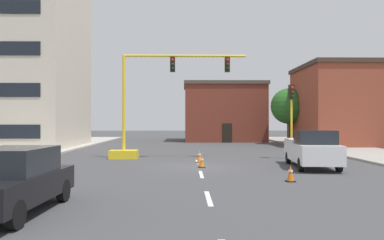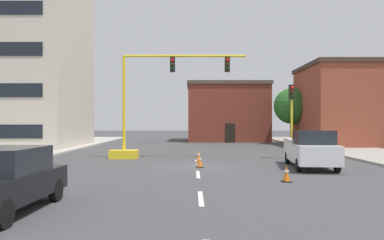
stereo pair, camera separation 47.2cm
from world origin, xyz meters
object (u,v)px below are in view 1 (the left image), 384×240
object	(u,v)px
traffic_light_pole_right	(291,105)
traffic_cone_roadside_a	(199,157)
tree_right_far	(289,106)
sedan_black_near_left	(13,180)
traffic_cone_roadside_b	(291,174)
traffic_cone_roadside_c	(202,161)
traffic_signal_gantry	(141,124)
pickup_truck_white	(312,149)

from	to	relation	value
traffic_light_pole_right	traffic_cone_roadside_a	size ratio (longest dim) A/B	6.13
tree_right_far	sedan_black_near_left	bearing A→B (deg)	-117.05
traffic_cone_roadside_b	traffic_cone_roadside_c	world-z (taller)	traffic_cone_roadside_b
traffic_signal_gantry	traffic_cone_roadside_a	xyz separation A→B (m)	(3.73, -2.87, -1.85)
traffic_light_pole_right	traffic_cone_roadside_a	bearing A→B (deg)	-159.13
traffic_light_pole_right	sedan_black_near_left	bearing A→B (deg)	-128.38
traffic_light_pole_right	tree_right_far	size ratio (longest dim) A/B	0.80
traffic_cone_roadside_a	sedan_black_near_left	bearing A→B (deg)	-114.02
sedan_black_near_left	traffic_cone_roadside_b	world-z (taller)	sedan_black_near_left
tree_right_far	traffic_cone_roadside_c	bearing A→B (deg)	-116.28
pickup_truck_white	traffic_cone_roadside_b	size ratio (longest dim) A/B	8.25
sedan_black_near_left	traffic_cone_roadside_a	size ratio (longest dim) A/B	5.83
traffic_cone_roadside_b	traffic_cone_roadside_c	bearing A→B (deg)	124.89
traffic_light_pole_right	traffic_cone_roadside_b	world-z (taller)	traffic_light_pole_right
traffic_signal_gantry	traffic_cone_roadside_a	world-z (taller)	traffic_signal_gantry
tree_right_far	pickup_truck_white	xyz separation A→B (m)	(-4.39, -20.75, -3.08)
traffic_signal_gantry	sedan_black_near_left	size ratio (longest dim) A/B	1.95
traffic_cone_roadside_c	sedan_black_near_left	bearing A→B (deg)	-118.59
traffic_cone_roadside_c	traffic_cone_roadside_b	bearing A→B (deg)	-55.11
tree_right_far	traffic_cone_roadside_b	world-z (taller)	tree_right_far
sedan_black_near_left	traffic_cone_roadside_a	distance (m)	13.36
sedan_black_near_left	traffic_cone_roadside_c	distance (m)	11.46
traffic_cone_roadside_b	sedan_black_near_left	bearing A→B (deg)	-149.60
traffic_signal_gantry	traffic_light_pole_right	world-z (taller)	traffic_signal_gantry
traffic_cone_roadside_b	traffic_cone_roadside_c	xyz separation A→B (m)	(-3.38, 4.85, -0.01)
traffic_cone_roadside_c	traffic_cone_roadside_a	bearing A→B (deg)	91.20
traffic_cone_roadside_b	traffic_cone_roadside_a	bearing A→B (deg)	116.11
tree_right_far	traffic_cone_roadside_c	size ratio (longest dim) A/B	9.05
traffic_signal_gantry	tree_right_far	world-z (taller)	traffic_signal_gantry
traffic_cone_roadside_a	traffic_cone_roadside_b	bearing A→B (deg)	-63.89
tree_right_far	traffic_light_pole_right	bearing A→B (deg)	-104.52
pickup_truck_white	sedan_black_near_left	distance (m)	15.04
traffic_light_pole_right	pickup_truck_white	bearing A→B (deg)	-92.49
sedan_black_near_left	tree_right_far	bearing A→B (deg)	62.95
traffic_signal_gantry	tree_right_far	distance (m)	21.05
traffic_signal_gantry	traffic_cone_roadside_b	size ratio (longest dim) A/B	13.18
traffic_cone_roadside_a	pickup_truck_white	bearing A→B (deg)	-21.02
traffic_light_pole_right	traffic_cone_roadside_a	distance (m)	7.19
traffic_light_pole_right	sedan_black_near_left	distance (m)	18.68
pickup_truck_white	traffic_cone_roadside_c	distance (m)	5.84
traffic_light_pole_right	traffic_cone_roadside_b	bearing A→B (deg)	-105.73
tree_right_far	traffic_cone_roadside_a	world-z (taller)	tree_right_far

